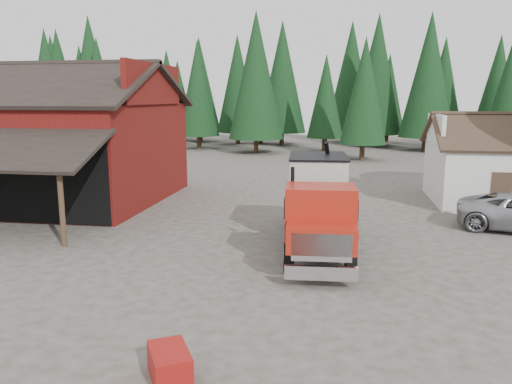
# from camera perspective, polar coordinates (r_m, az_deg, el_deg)

# --- Properties ---
(ground) EXTENTS (120.00, 120.00, 0.00)m
(ground) POSITION_cam_1_polar(r_m,az_deg,el_deg) (15.53, -6.85, -9.41)
(ground) COLOR #423B33
(ground) RESTS_ON ground
(red_barn) EXTENTS (12.80, 13.63, 7.18)m
(red_barn) POSITION_cam_1_polar(r_m,az_deg,el_deg) (28.44, -22.80, 4.58)
(red_barn) COLOR maroon
(red_barn) RESTS_ON ground
(conifer_backdrop) EXTENTS (76.00, 16.00, 16.00)m
(conifer_backdrop) POSITION_cam_1_polar(r_m,az_deg,el_deg) (56.36, 5.43, 5.26)
(conifer_backdrop) COLOR black
(conifer_backdrop) RESTS_ON ground
(near_pine_a) EXTENTS (4.40, 4.40, 11.40)m
(near_pine_a) POSITION_cam_1_polar(r_m,az_deg,el_deg) (49.50, -22.71, 11.15)
(near_pine_a) COLOR #382619
(near_pine_a) RESTS_ON ground
(near_pine_b) EXTENTS (3.96, 3.96, 10.40)m
(near_pine_b) POSITION_cam_1_polar(r_m,az_deg,el_deg) (43.99, 12.29, 11.22)
(near_pine_b) COLOR #382619
(near_pine_b) RESTS_ON ground
(near_pine_d) EXTENTS (5.28, 5.28, 13.40)m
(near_pine_d) POSITION_cam_1_polar(r_m,az_deg,el_deg) (48.70, 0.01, 13.16)
(near_pine_d) COLOR #382619
(near_pine_d) RESTS_ON ground
(feed_truck) EXTENTS (2.87, 8.31, 3.69)m
(feed_truck) POSITION_cam_1_polar(r_m,az_deg,el_deg) (17.88, 7.17, -0.97)
(feed_truck) COLOR black
(feed_truck) RESTS_ON ground
(equip_box) EXTENTS (1.16, 1.30, 0.60)m
(equip_box) POSITION_cam_1_polar(r_m,az_deg,el_deg) (10.24, -9.84, -18.84)
(equip_box) COLOR maroon
(equip_box) RESTS_ON ground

